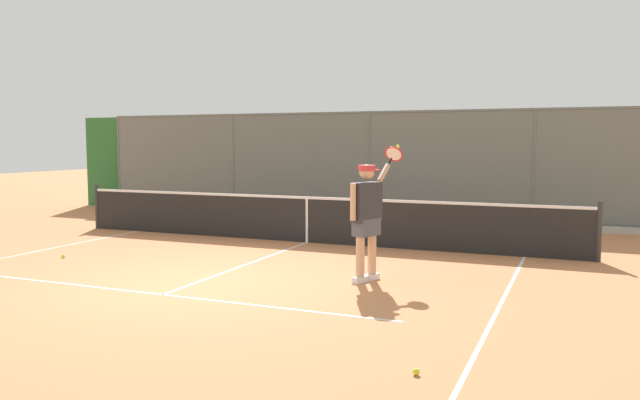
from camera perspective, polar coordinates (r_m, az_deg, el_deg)
The scene contains 7 objects.
ground_plane at distance 9.60m, azimuth -11.20°, elevation -7.39°, with size 60.00×60.00×0.00m, color #C67A4C.
court_line_markings at distance 8.67m, azimuth -15.58°, elevation -8.83°, with size 8.72×8.92×0.01m.
fence_backdrop at distance 17.42m, azimuth 5.13°, elevation 3.08°, with size 19.66×1.37×2.90m.
tennis_net at distance 13.07m, azimuth -1.18°, elevation -1.72°, with size 11.20×0.09×1.07m.
tennis_player at distance 9.40m, azimuth 4.28°, elevation -1.12°, with size 0.50×1.43×2.05m.
tennis_ball_by_sideline at distance 12.31m, azimuth -22.24°, elevation -4.72°, with size 0.07×0.07×0.07m, color #D6E042.
tennis_ball_near_baseline at distance 5.91m, azimuth 8.71°, elevation -15.13°, with size 0.07×0.07×0.07m, color #CCDB33.
Camera 1 is at (-5.24, 7.76, 2.09)m, focal length 35.32 mm.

